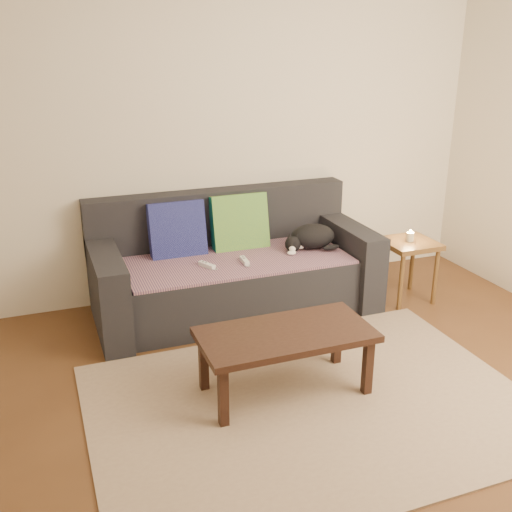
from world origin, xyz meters
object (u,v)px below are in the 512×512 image
Objects in this scene: wii_remote_a at (207,265)px; wii_remote_b at (245,261)px; sofa at (233,271)px; cat at (311,237)px; coffee_table at (286,339)px; side_table at (409,252)px.

wii_remote_a and wii_remote_b have the same top height.
sofa reaches higher than wii_remote_a.
cat is 0.89m from wii_remote_a.
sofa reaches higher than coffee_table.
cat is at bearing -107.97° from wii_remote_a.
sofa is 14.00× the size of wii_remote_b.
sofa is at bearing 85.73° from coffee_table.
cat reaches higher than coffee_table.
wii_remote_b is 0.30× the size of side_table.
wii_remote_b is 1.33m from side_table.
sofa is 0.25m from wii_remote_b.
side_table is 0.49× the size of coffee_table.
cat is 3.20× the size of wii_remote_b.
sofa is at bearing -164.31° from cat.
coffee_table is at bearing 177.65° from wii_remote_b.
cat is at bearing 160.16° from side_table.
cat is (0.62, -0.07, 0.22)m from sofa.
coffee_table is at bearing -94.27° from sofa.
side_table is at bearing -120.62° from wii_remote_a.
sofa is 0.35m from wii_remote_a.
side_table reaches higher than wii_remote_b.
sofa reaches higher than cat.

